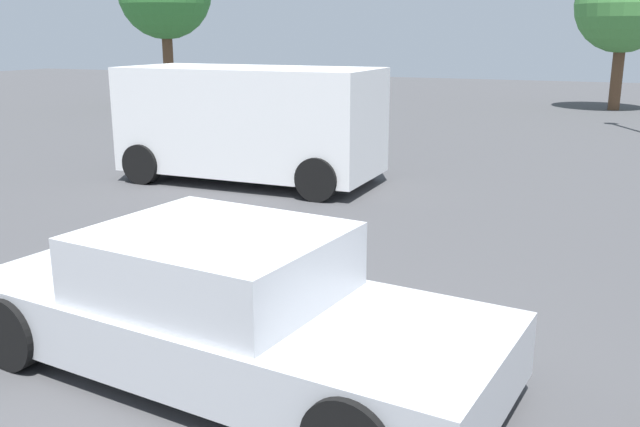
{
  "coord_description": "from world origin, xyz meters",
  "views": [
    {
      "loc": [
        2.91,
        -4.52,
        2.78
      ],
      "look_at": [
        0.11,
        2.14,
        0.9
      ],
      "focal_mm": 38.9,
      "sensor_mm": 36.0,
      "label": 1
    }
  ],
  "objects": [
    {
      "name": "ground_plane",
      "position": [
        0.0,
        0.0,
        0.0
      ],
      "size": [
        80.0,
        80.0,
        0.0
      ],
      "primitive_type": "plane",
      "color": "#424244"
    },
    {
      "name": "sedan_foreground",
      "position": [
        0.08,
        0.14,
        0.57
      ],
      "size": [
        4.83,
        2.41,
        1.23
      ],
      "rotation": [
        0.0,
        0.0,
        -0.13
      ],
      "color": "#B7BABF",
      "rests_on": "ground_plane"
    },
    {
      "name": "van_white",
      "position": [
        -3.4,
        7.1,
        1.17
      ],
      "size": [
        4.84,
        2.28,
        2.17
      ],
      "rotation": [
        0.0,
        0.0,
        -0.01
      ],
      "color": "white",
      "rests_on": "ground_plane"
    },
    {
      "name": "tree_back_left",
      "position": [
        2.94,
        23.77,
        3.77
      ],
      "size": [
        3.46,
        3.46,
        5.53
      ],
      "color": "brown",
      "rests_on": "ground_plane"
    }
  ]
}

